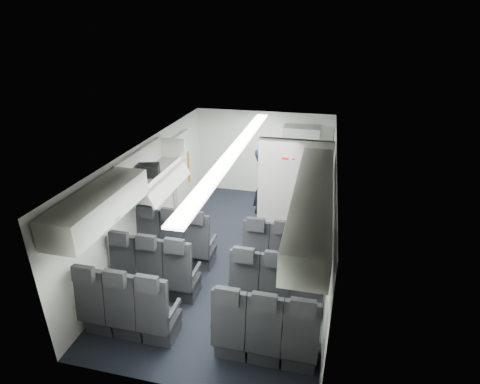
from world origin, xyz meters
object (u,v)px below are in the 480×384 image
at_px(galley_unit, 300,165).
at_px(boarding_door, 182,173).
at_px(seat_row_rear, 194,324).
at_px(seat_row_front, 228,251).
at_px(carry_on_bag, 149,170).
at_px(seat_row_mid, 213,283).
at_px(flight_attendant, 264,187).

distance_m(galley_unit, boarding_door, 2.84).
bearing_deg(seat_row_rear, seat_row_front, 90.00).
bearing_deg(seat_row_rear, galley_unit, 79.35).
bearing_deg(boarding_door, carry_on_bag, -83.68).
distance_m(seat_row_mid, flight_attendant, 2.83).
xyz_separation_m(boarding_door, flight_attendant, (1.95, -0.21, -0.07)).
xyz_separation_m(seat_row_front, seat_row_mid, (0.00, -0.90, 0.00)).
height_order(galley_unit, flight_attendant, galley_unit).
height_order(seat_row_rear, boarding_door, boarding_door).
height_order(seat_row_front, galley_unit, galley_unit).
bearing_deg(carry_on_bag, seat_row_mid, -51.94).
bearing_deg(flight_attendant, carry_on_bag, 135.80).
bearing_deg(galley_unit, seat_row_mid, -102.88).
xyz_separation_m(seat_row_mid, seat_row_rear, (0.00, -0.90, 0.00)).
height_order(seat_row_front, seat_row_mid, same).
bearing_deg(seat_row_mid, galley_unit, 77.12).
bearing_deg(galley_unit, boarding_door, -155.72).
bearing_deg(flight_attendant, seat_row_front, 170.48).
bearing_deg(seat_row_mid, seat_row_rear, -90.00).
bearing_deg(flight_attendant, boarding_door, 83.64).
distance_m(seat_row_front, boarding_door, 2.71).
bearing_deg(boarding_door, seat_row_rear, -67.13).
distance_m(seat_row_mid, seat_row_rear, 0.90).
relative_size(seat_row_front, flight_attendant, 1.89).
xyz_separation_m(seat_row_front, galley_unit, (0.95, 3.25, 0.55)).
height_order(seat_row_rear, carry_on_bag, carry_on_bag).
xyz_separation_m(seat_row_mid, galley_unit, (0.95, 4.15, 0.55)).
bearing_deg(seat_row_front, carry_on_bag, 176.44).
bearing_deg(seat_row_mid, flight_attendant, 83.66).
relative_size(seat_row_rear, galley_unit, 1.75).
relative_size(seat_row_mid, flight_attendant, 1.89).
height_order(flight_attendant, carry_on_bag, carry_on_bag).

